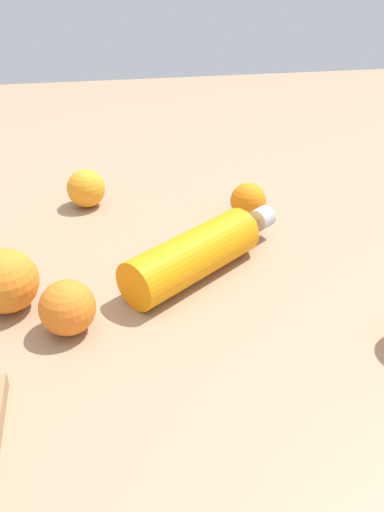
{
  "coord_description": "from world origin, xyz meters",
  "views": [
    {
      "loc": [
        0.07,
        0.64,
        0.41
      ],
      "look_at": [
        -0.04,
        0.03,
        0.03
      ],
      "focal_mm": 36.99,
      "sensor_mm": 36.0,
      "label": 1
    }
  ],
  "objects_px": {
    "water_bottle": "(203,250)",
    "orange_4": "(6,281)",
    "orange_0": "(248,201)",
    "orange_3": "(86,188)",
    "orange_5": "(67,308)"
  },
  "relations": [
    {
      "from": "water_bottle",
      "to": "orange_0",
      "type": "bearing_deg",
      "value": 18.74
    },
    {
      "from": "orange_3",
      "to": "orange_0",
      "type": "bearing_deg",
      "value": 160.77
    },
    {
      "from": "water_bottle",
      "to": "orange_4",
      "type": "bearing_deg",
      "value": 153.32
    },
    {
      "from": "orange_5",
      "to": "orange_4",
      "type": "bearing_deg",
      "value": -38.26
    },
    {
      "from": "water_bottle",
      "to": "orange_3",
      "type": "height_order",
      "value": "water_bottle"
    },
    {
      "from": "orange_3",
      "to": "orange_4",
      "type": "bearing_deg",
      "value": 70.72
    },
    {
      "from": "orange_3",
      "to": "orange_4",
      "type": "relative_size",
      "value": 0.8
    },
    {
      "from": "orange_3",
      "to": "water_bottle",
      "type": "bearing_deg",
      "value": 122.92
    },
    {
      "from": "water_bottle",
      "to": "orange_0",
      "type": "xyz_separation_m",
      "value": [
        -0.11,
        -0.15,
        -0.0
      ]
    },
    {
      "from": "water_bottle",
      "to": "orange_4",
      "type": "distance_m",
      "value": 0.26
    },
    {
      "from": "orange_0",
      "to": "orange_4",
      "type": "height_order",
      "value": "orange_4"
    },
    {
      "from": "water_bottle",
      "to": "orange_5",
      "type": "distance_m",
      "value": 0.21
    },
    {
      "from": "orange_3",
      "to": "orange_4",
      "type": "height_order",
      "value": "orange_4"
    },
    {
      "from": "water_bottle",
      "to": "orange_3",
      "type": "distance_m",
      "value": 0.29
    },
    {
      "from": "orange_4",
      "to": "orange_5",
      "type": "distance_m",
      "value": 0.1
    }
  ]
}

